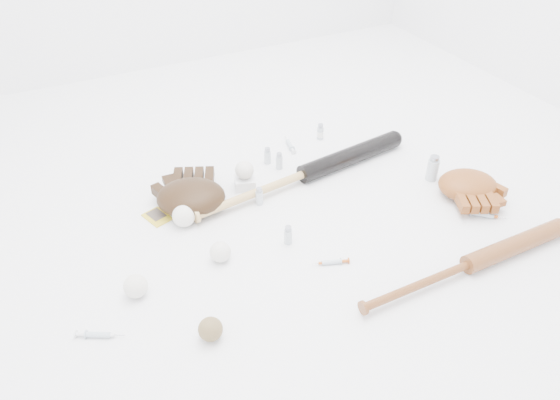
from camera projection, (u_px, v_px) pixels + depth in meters
name	position (u px, v px, depth m)	size (l,w,h in m)	color
bat_dark	(304.00, 174.00, 2.04)	(0.97, 0.07, 0.07)	black
bat_wood	(469.00, 264.00, 1.66)	(0.83, 0.06, 0.06)	brown
glove_dark	(191.00, 197.00, 1.90)	(0.29, 0.29, 0.10)	black
glove_tan	(468.00, 185.00, 1.97)	(0.25, 0.25, 0.09)	brown
trading_card	(157.00, 217.00, 1.89)	(0.07, 0.10, 0.01)	gold
pedestal	(245.00, 182.00, 2.02)	(0.07, 0.07, 0.04)	white
baseball_on_pedestal	(244.00, 170.00, 1.99)	(0.07, 0.07, 0.07)	silver
baseball_left	(136.00, 286.00, 1.58)	(0.07, 0.07, 0.07)	silver
baseball_upper	(184.00, 216.00, 1.84)	(0.08, 0.08, 0.08)	silver
baseball_mid	(220.00, 252.00, 1.70)	(0.07, 0.07, 0.07)	silver
baseball_aged	(210.00, 329.00, 1.45)	(0.07, 0.07, 0.07)	brown
syringe_0	(98.00, 335.00, 1.47)	(0.15, 0.03, 0.02)	#ADBCC6
syringe_1	(331.00, 262.00, 1.70)	(0.13, 0.02, 0.02)	#ADBCC6
syringe_2	(290.00, 145.00, 2.26)	(0.15, 0.03, 0.02)	#ADBCC6
syringe_3	(482.00, 214.00, 1.89)	(0.17, 0.03, 0.02)	#ADBCC6
vial_0	(267.00, 156.00, 2.15)	(0.03, 0.03, 0.07)	#B0BAC1
vial_1	(320.00, 132.00, 2.30)	(0.03, 0.03, 0.07)	#B0BAC1
vial_2	(259.00, 196.00, 1.93)	(0.03, 0.03, 0.07)	#B0BAC1
vial_3	(433.00, 168.00, 2.05)	(0.04, 0.04, 0.10)	#B0BAC1
vial_4	(288.00, 235.00, 1.76)	(0.03, 0.03, 0.07)	#B0BAC1
vial_5	(279.00, 161.00, 2.12)	(0.03, 0.03, 0.07)	#B0BAC1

